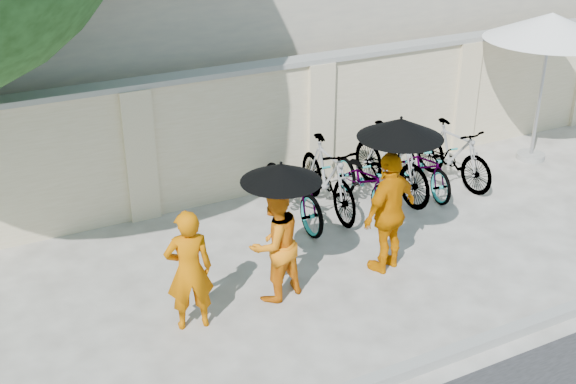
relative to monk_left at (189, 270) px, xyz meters
name	(u,v)px	position (x,y,z in m)	size (l,w,h in m)	color
ground	(300,302)	(1.33, -0.17, -0.75)	(80.00, 80.00, 0.00)	beige
kerb	(378,380)	(1.33, -1.87, -0.69)	(40.00, 0.16, 0.12)	gray
compound_wall	(260,131)	(2.33, 3.03, 0.25)	(20.00, 0.30, 2.00)	beige
building_behind	(224,37)	(3.33, 6.83, 0.85)	(14.00, 6.00, 3.20)	beige
monk_left	(189,270)	(0.00, 0.00, 0.00)	(0.54, 0.36, 1.49)	#C46100
monk_center	(275,244)	(1.13, 0.11, 0.00)	(0.72, 0.56, 1.48)	orange
parasol_center	(281,173)	(1.18, 0.03, 0.95)	(0.95, 0.95, 0.96)	black
monk_right	(390,212)	(2.74, 0.03, 0.08)	(0.97, 0.40, 1.65)	orange
parasol_right	(401,128)	(2.76, -0.05, 1.24)	(1.06, 1.06, 1.18)	black
patio_umbrella	(551,28)	(7.17, 1.95, 1.60)	(2.65, 2.65, 2.60)	gray
bike_0	(293,188)	(2.30, 1.86, -0.24)	(0.67, 1.91, 1.00)	#ABABB1
bike_1	(328,177)	(2.89, 1.86, -0.18)	(0.53, 1.88, 1.13)	#ABABB1
bike_2	(364,179)	(3.47, 1.73, -0.30)	(0.59, 1.70, 0.89)	#ABABB1
bike_3	(391,162)	(4.06, 1.88, -0.17)	(0.54, 1.90, 1.14)	#ABABB1
bike_4	(424,165)	(4.64, 1.78, -0.31)	(0.58, 1.66, 0.87)	#ABABB1
bike_5	(453,154)	(5.23, 1.79, -0.23)	(0.49, 1.72, 1.03)	#ABABB1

